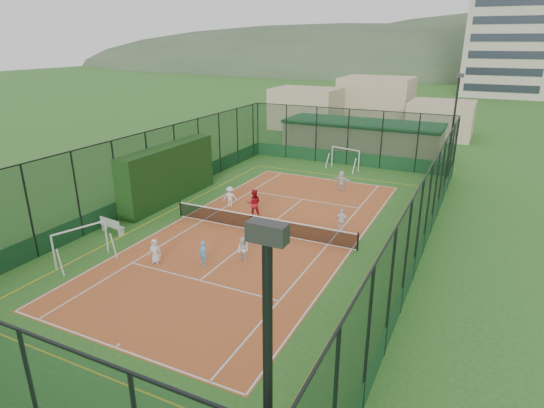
# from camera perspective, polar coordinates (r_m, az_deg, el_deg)

# --- Properties ---
(ground) EXTENTS (300.00, 300.00, 0.00)m
(ground) POSITION_cam_1_polar(r_m,az_deg,el_deg) (26.83, -1.34, -3.51)
(ground) COLOR #285E20
(ground) RESTS_ON ground
(court_slab) EXTENTS (11.17, 23.97, 0.01)m
(court_slab) POSITION_cam_1_polar(r_m,az_deg,el_deg) (26.83, -1.34, -3.50)
(court_slab) COLOR #A85225
(court_slab) RESTS_ON ground
(tennis_net) EXTENTS (11.67, 0.12, 1.06)m
(tennis_net) POSITION_cam_1_polar(r_m,az_deg,el_deg) (26.63, -1.35, -2.46)
(tennis_net) COLOR black
(tennis_net) RESTS_ON ground
(perimeter_fence) EXTENTS (18.12, 34.12, 5.00)m
(perimeter_fence) POSITION_cam_1_polar(r_m,az_deg,el_deg) (25.94, -1.38, 1.56)
(perimeter_fence) COLOR black
(perimeter_fence) RESTS_ON ground
(floodlight_ne) EXTENTS (0.60, 0.26, 8.25)m
(floodlight_ne) POSITION_cam_1_polar(r_m,az_deg,el_deg) (39.15, 21.73, 8.92)
(floodlight_ne) COLOR black
(floodlight_ne) RESTS_ON ground
(clubhouse) EXTENTS (15.20, 7.20, 3.15)m
(clubhouse) POSITION_cam_1_polar(r_m,az_deg,el_deg) (46.23, 11.23, 8.21)
(clubhouse) COLOR tan
(clubhouse) RESTS_ON ground
(apartment_tower) EXTENTS (15.00, 12.00, 30.00)m
(apartment_tower) POSITION_cam_1_polar(r_m,az_deg,el_deg) (104.00, 27.94, 20.19)
(apartment_tower) COLOR beige
(apartment_tower) RESTS_ON ground
(distant_hills) EXTENTS (200.00, 60.00, 24.00)m
(distant_hills) POSITION_cam_1_polar(r_m,az_deg,el_deg) (172.60, 22.71, 14.94)
(distant_hills) COLOR #384C33
(distant_hills) RESTS_ON ground
(hedge_left) EXTENTS (1.34, 8.92, 3.90)m
(hedge_left) POSITION_cam_1_polar(r_m,az_deg,el_deg) (32.24, -12.83, 3.73)
(hedge_left) COLOR black
(hedge_left) RESTS_ON ground
(white_bench) EXTENTS (1.75, 0.71, 0.96)m
(white_bench) POSITION_cam_1_polar(r_m,az_deg,el_deg) (28.13, -19.40, -2.51)
(white_bench) COLOR white
(white_bench) RESTS_ON ground
(futsal_goal_near) EXTENTS (2.90, 1.70, 1.80)m
(futsal_goal_near) POSITION_cam_1_polar(r_m,az_deg,el_deg) (25.04, -22.83, -4.71)
(futsal_goal_near) COLOR white
(futsal_goal_near) RESTS_ON ground
(futsal_goal_far) EXTENTS (2.92, 1.52, 1.81)m
(futsal_goal_far) POSITION_cam_1_polar(r_m,az_deg,el_deg) (40.15, 9.16, 5.61)
(futsal_goal_far) COLOR white
(futsal_goal_far) RESTS_ON ground
(child_near_left) EXTENTS (0.71, 0.56, 1.28)m
(child_near_left) POSITION_cam_1_polar(r_m,az_deg,el_deg) (23.73, -14.45, -5.74)
(child_near_left) COLOR white
(child_near_left) RESTS_ON court_slab
(child_near_mid) EXTENTS (0.52, 0.40, 1.26)m
(child_near_mid) POSITION_cam_1_polar(r_m,az_deg,el_deg) (23.05, -8.63, -6.12)
(child_near_mid) COLOR #54AEEE
(child_near_mid) RESTS_ON court_slab
(child_near_right) EXTENTS (0.73, 0.62, 1.33)m
(child_near_right) POSITION_cam_1_polar(r_m,az_deg,el_deg) (23.09, -3.65, -5.77)
(child_near_right) COLOR white
(child_near_right) RESTS_ON court_slab
(child_far_left) EXTENTS (1.07, 0.90, 1.43)m
(child_far_left) POSITION_cam_1_polar(r_m,az_deg,el_deg) (30.63, -5.29, 0.90)
(child_far_left) COLOR white
(child_far_left) RESTS_ON court_slab
(child_far_right) EXTENTS (0.85, 0.38, 1.43)m
(child_far_right) POSITION_cam_1_polar(r_m,az_deg,el_deg) (26.83, 8.74, -2.07)
(child_far_right) COLOR white
(child_far_right) RESTS_ON court_slab
(child_far_back) EXTENTS (1.42, 0.60, 1.48)m
(child_far_back) POSITION_cam_1_polar(r_m,az_deg,el_deg) (34.41, 8.70, 2.95)
(child_far_back) COLOR white
(child_far_back) RESTS_ON court_slab
(coach) EXTENTS (1.12, 1.03, 1.85)m
(coach) POSITION_cam_1_polar(r_m,az_deg,el_deg) (28.69, -2.28, 0.08)
(coach) COLOR red
(coach) RESTS_ON court_slab
(tennis_balls) EXTENTS (4.30, 0.96, 0.07)m
(tennis_balls) POSITION_cam_1_polar(r_m,az_deg,el_deg) (27.03, 2.36, -3.24)
(tennis_balls) COLOR #CCE033
(tennis_balls) RESTS_ON court_slab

